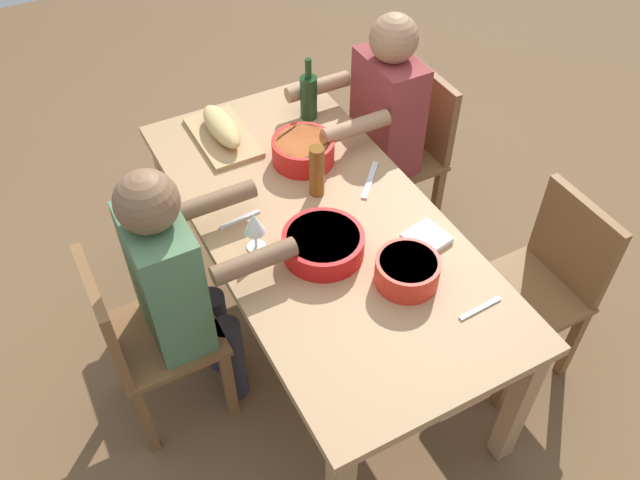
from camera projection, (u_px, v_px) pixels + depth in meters
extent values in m
plane|color=brown|center=(320.00, 335.00, 3.03)|extent=(8.00, 8.00, 0.00)
cube|color=#A87F56|center=(320.00, 223.00, 2.52)|extent=(1.78, 0.86, 0.04)
cube|color=#A87F56|center=(171.00, 197.00, 3.17)|extent=(0.07, 0.07, 0.70)
cube|color=#A87F56|center=(308.00, 152.00, 3.41)|extent=(0.07, 0.07, 0.70)
cube|color=#A87F56|center=(518.00, 404.00, 2.39)|extent=(0.07, 0.07, 0.70)
cube|color=brown|center=(164.00, 335.00, 2.50)|extent=(0.40, 0.40, 0.03)
cube|color=brown|center=(103.00, 319.00, 2.29)|extent=(0.38, 0.04, 0.40)
cube|color=brown|center=(198.00, 322.00, 2.82)|extent=(0.04, 0.04, 0.42)
cube|color=brown|center=(229.00, 383.00, 2.61)|extent=(0.04, 0.04, 0.42)
cube|color=brown|center=(120.00, 353.00, 2.71)|extent=(0.04, 0.04, 0.42)
cube|color=brown|center=(146.00, 420.00, 2.50)|extent=(0.04, 0.04, 0.42)
cylinder|color=#2D2D38|center=(217.00, 331.00, 2.77)|extent=(0.11, 0.11, 0.45)
cylinder|color=#2D2D38|center=(231.00, 359.00, 2.68)|extent=(0.11, 0.11, 0.45)
cube|color=#4C724C|center=(167.00, 280.00, 2.31)|extent=(0.34, 0.20, 0.55)
cylinder|color=brown|center=(216.00, 201.00, 2.42)|extent=(0.07, 0.30, 0.07)
cylinder|color=brown|center=(254.00, 261.00, 2.21)|extent=(0.07, 0.30, 0.07)
sphere|color=brown|center=(147.00, 202.00, 2.05)|extent=(0.21, 0.21, 0.21)
cube|color=brown|center=(525.00, 295.00, 2.64)|extent=(0.40, 0.40, 0.03)
cube|color=brown|center=(575.00, 242.00, 2.54)|extent=(0.38, 0.04, 0.40)
cube|color=brown|center=(508.00, 375.00, 2.64)|extent=(0.04, 0.04, 0.42)
cube|color=brown|center=(457.00, 315.00, 2.85)|extent=(0.04, 0.04, 0.42)
cube|color=brown|center=(572.00, 342.00, 2.75)|extent=(0.04, 0.04, 0.42)
cube|color=brown|center=(519.00, 287.00, 2.96)|extent=(0.04, 0.04, 0.42)
cube|color=brown|center=(393.00, 158.00, 3.24)|extent=(0.40, 0.40, 0.03)
cube|color=brown|center=(429.00, 112.00, 3.15)|extent=(0.38, 0.04, 0.40)
cube|color=brown|center=(379.00, 223.00, 3.24)|extent=(0.04, 0.04, 0.42)
cube|color=brown|center=(345.00, 183.00, 3.45)|extent=(0.04, 0.04, 0.42)
cube|color=brown|center=(436.00, 201.00, 3.35)|extent=(0.04, 0.04, 0.42)
cube|color=brown|center=(400.00, 164.00, 3.56)|extent=(0.04, 0.04, 0.42)
cylinder|color=#2D2D38|center=(361.00, 214.00, 3.27)|extent=(0.11, 0.11, 0.45)
cylinder|color=#2D2D38|center=(345.00, 195.00, 3.37)|extent=(0.11, 0.11, 0.45)
cube|color=maroon|center=(387.00, 112.00, 3.01)|extent=(0.34, 0.20, 0.55)
cylinder|color=#9E7251|center=(356.00, 127.00, 2.73)|extent=(0.07, 0.30, 0.07)
cylinder|color=#9E7251|center=(318.00, 87.00, 2.94)|extent=(0.07, 0.30, 0.07)
sphere|color=#9E7251|center=(394.00, 38.00, 2.75)|extent=(0.21, 0.21, 0.21)
cylinder|color=red|center=(323.00, 244.00, 2.35)|extent=(0.30, 0.30, 0.09)
cylinder|color=beige|center=(323.00, 239.00, 2.33)|extent=(0.26, 0.26, 0.03)
cylinder|color=red|center=(303.00, 151.00, 2.71)|extent=(0.26, 0.26, 0.10)
cylinder|color=orange|center=(303.00, 144.00, 2.69)|extent=(0.23, 0.23, 0.04)
cylinder|color=red|center=(407.00, 271.00, 2.26)|extent=(0.22, 0.22, 0.10)
cylinder|color=#669E33|center=(408.00, 265.00, 2.23)|extent=(0.20, 0.20, 0.04)
cube|color=tan|center=(223.00, 137.00, 2.85)|extent=(0.40, 0.22, 0.02)
ellipsoid|color=tan|center=(222.00, 126.00, 2.81)|extent=(0.32, 0.11, 0.09)
cylinder|color=#193819|center=(309.00, 98.00, 2.89)|extent=(0.08, 0.08, 0.20)
cylinder|color=#193819|center=(308.00, 69.00, 2.79)|extent=(0.03, 0.03, 0.09)
cylinder|color=brown|center=(317.00, 171.00, 2.53)|extent=(0.06, 0.06, 0.22)
cylinder|color=silver|center=(257.00, 247.00, 2.40)|extent=(0.07, 0.07, 0.01)
cylinder|color=silver|center=(256.00, 239.00, 2.37)|extent=(0.01, 0.01, 0.07)
cone|color=silver|center=(254.00, 223.00, 2.31)|extent=(0.08, 0.08, 0.08)
cube|color=silver|center=(240.00, 219.00, 2.50)|extent=(0.03, 0.17, 0.01)
cube|color=silver|center=(480.00, 308.00, 2.20)|extent=(0.02, 0.17, 0.01)
cube|color=silver|center=(370.00, 180.00, 2.66)|extent=(0.19, 0.17, 0.01)
cube|color=white|center=(426.00, 238.00, 2.42)|extent=(0.16, 0.16, 0.02)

